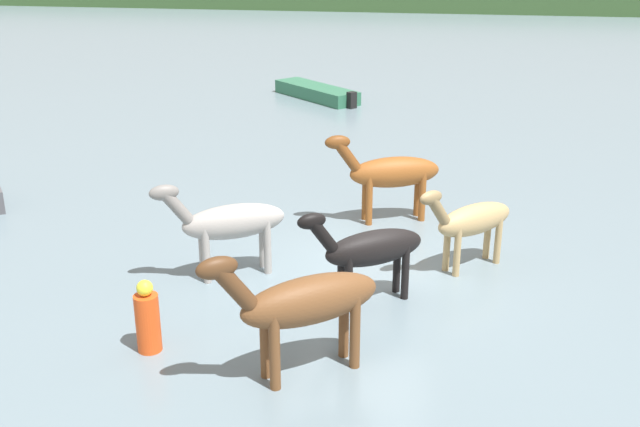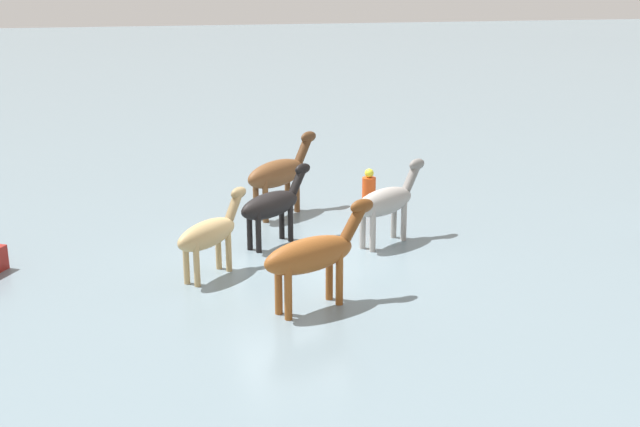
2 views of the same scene
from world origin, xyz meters
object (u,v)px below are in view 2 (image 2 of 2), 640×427
Objects in this scene: horse_gray_outer at (279,173)px; horse_dun_straggler at (272,205)px; buoy_channel_marker at (369,192)px; horse_mid_herd at (209,233)px; horse_lead at (387,201)px; horse_dark_mare at (313,254)px.

horse_dun_straggler is at bearing -141.96° from horse_gray_outer.
buoy_channel_marker is at bearing 0.56° from horse_dun_straggler.
horse_mid_herd is at bearing -156.50° from horse_gray_outer.
horse_gray_outer reaches higher than horse_mid_herd.
horse_dun_straggler is 0.92× the size of horse_lead.
horse_mid_herd is 0.82× the size of horse_lead.
horse_gray_outer is 1.14× the size of horse_dun_straggler.
horse_mid_herd is 0.77× the size of horse_gray_outer.
horse_mid_herd is at bearing -169.04° from horse_dun_straggler.
horse_gray_outer is (-0.66, -6.09, 0.06)m from horse_dark_mare.
horse_lead is at bearing -93.04° from horse_gray_outer.
horse_lead is (-2.56, -3.19, -0.05)m from horse_dark_mare.
horse_dun_straggler reaches higher than buoy_channel_marker.
horse_dark_mare is (-1.64, 2.14, 0.13)m from horse_mid_herd.
horse_mid_herd is at bearing 163.50° from horse_lead.
horse_mid_herd is 2.70m from horse_dark_mare.
horse_gray_outer is 1.05× the size of horse_lead.
horse_dun_straggler is at bearing 2.03° from horse_mid_herd.
horse_dun_straggler is at bearing 136.13° from horse_lead.
horse_mid_herd is at bearing 106.00° from horse_dark_mare.
horse_gray_outer is 2.05× the size of buoy_channel_marker.
buoy_channel_marker is at bearing 49.48° from horse_lead.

